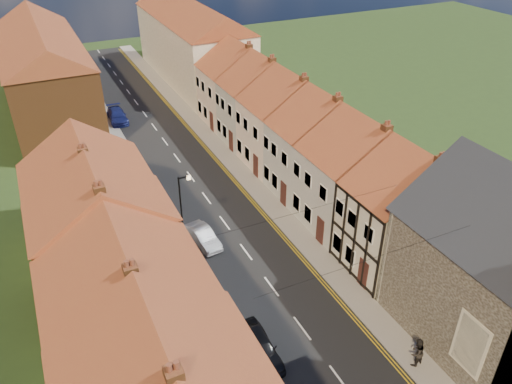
% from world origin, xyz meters
% --- Properties ---
extents(road, '(7.00, 90.00, 0.02)m').
position_xyz_m(road, '(0.00, 30.00, 0.01)').
color(road, black).
rests_on(road, ground).
extents(pavement_left, '(1.80, 90.00, 0.12)m').
position_xyz_m(pavement_left, '(-4.40, 30.00, 0.06)').
color(pavement_left, '#A9A09A').
rests_on(pavement_left, ground).
extents(pavement_right, '(1.80, 90.00, 0.12)m').
position_xyz_m(pavement_right, '(4.40, 30.00, 0.06)').
color(pavement_right, '#A9A09A').
rests_on(pavement_right, ground).
extents(cottage_r_tudor, '(8.30, 5.20, 9.00)m').
position_xyz_m(cottage_r_tudor, '(9.27, 12.70, 4.47)').
color(cottage_r_tudor, beige).
rests_on(cottage_r_tudor, ground).
extents(cottage_r_white_near, '(8.30, 6.00, 9.00)m').
position_xyz_m(cottage_r_white_near, '(9.30, 18.10, 4.47)').
color(cottage_r_white_near, beige).
rests_on(cottage_r_white_near, ground).
extents(cottage_r_cream_mid, '(8.30, 5.20, 9.00)m').
position_xyz_m(cottage_r_cream_mid, '(9.30, 23.50, 4.48)').
color(cottage_r_cream_mid, beige).
rests_on(cottage_r_cream_mid, ground).
extents(cottage_r_pink, '(8.30, 6.00, 9.00)m').
position_xyz_m(cottage_r_pink, '(9.30, 28.90, 4.47)').
color(cottage_r_pink, '#FFE0C9').
rests_on(cottage_r_pink, ground).
extents(cottage_r_white_far, '(8.30, 5.20, 9.00)m').
position_xyz_m(cottage_r_white_far, '(9.30, 34.30, 4.48)').
color(cottage_r_white_far, beige).
rests_on(cottage_r_white_far, ground).
extents(cottage_r_cream_far, '(8.30, 6.00, 9.00)m').
position_xyz_m(cottage_r_cream_far, '(9.30, 39.70, 4.47)').
color(cottage_r_cream_far, '#FFE0C9').
rests_on(cottage_r_cream_far, ground).
extents(cottage_l_white, '(8.30, 6.90, 8.80)m').
position_xyz_m(cottage_l_white, '(-9.30, 11.95, 4.37)').
color(cottage_l_white, beige).
rests_on(cottage_l_white, ground).
extents(cottage_l_brick_mid, '(8.30, 5.70, 9.10)m').
position_xyz_m(cottage_l_brick_mid, '(-9.30, 18.05, 4.53)').
color(cottage_l_brick_mid, brown).
rests_on(cottage_l_brick_mid, ground).
extents(cottage_l_pink, '(8.30, 6.30, 8.80)m').
position_xyz_m(cottage_l_pink, '(-9.30, 23.85, 4.37)').
color(cottage_l_pink, beige).
rests_on(cottage_l_pink, ground).
extents(block_right_far, '(8.30, 24.20, 10.50)m').
position_xyz_m(block_right_far, '(9.30, 55.00, 5.29)').
color(block_right_far, beige).
rests_on(block_right_far, ground).
extents(block_left_far, '(8.30, 24.20, 10.50)m').
position_xyz_m(block_left_far, '(-9.30, 50.00, 5.29)').
color(block_left_far, brown).
rests_on(block_left_far, ground).
extents(lamppost, '(0.88, 0.15, 6.00)m').
position_xyz_m(lamppost, '(-3.81, 20.00, 3.54)').
color(lamppost, black).
rests_on(lamppost, pavement_left).
extents(car_near, '(1.80, 4.20, 1.41)m').
position_xyz_m(car_near, '(-3.20, 9.27, 0.71)').
color(car_near, black).
rests_on(car_near, ground).
extents(car_mid, '(1.77, 3.83, 1.22)m').
position_xyz_m(car_mid, '(-2.38, 20.28, 0.61)').
color(car_mid, '#B9BCC1').
rests_on(car_mid, ground).
extents(car_far, '(1.97, 4.60, 1.32)m').
position_xyz_m(car_far, '(-3.20, 45.27, 0.66)').
color(car_far, navy).
rests_on(car_far, ground).
extents(pedestrian_right, '(0.99, 0.83, 1.82)m').
position_xyz_m(pedestrian_right, '(4.18, 5.05, 1.03)').
color(pedestrian_right, black).
rests_on(pedestrian_right, pavement_right).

